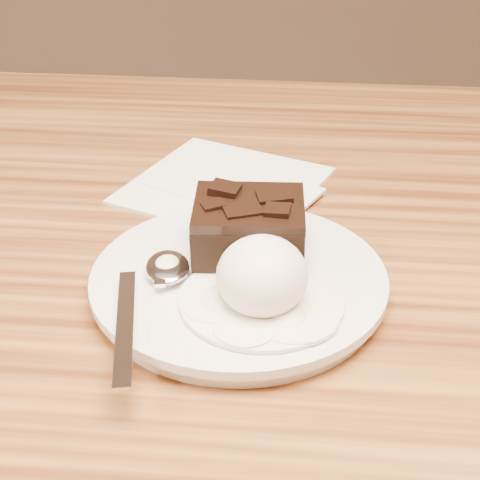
# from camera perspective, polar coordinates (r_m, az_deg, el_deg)

# --- Properties ---
(plate) EXTENTS (0.21, 0.21, 0.02)m
(plate) POSITION_cam_1_polar(r_m,az_deg,el_deg) (0.55, -0.10, -3.34)
(plate) COLOR white
(plate) RESTS_ON dining_table
(brownie) EXTENTS (0.08, 0.07, 0.04)m
(brownie) POSITION_cam_1_polar(r_m,az_deg,el_deg) (0.56, 0.67, 0.58)
(brownie) COLOR black
(brownie) RESTS_ON plate
(ice_cream_scoop) EXTENTS (0.06, 0.07, 0.05)m
(ice_cream_scoop) POSITION_cam_1_polar(r_m,az_deg,el_deg) (0.50, 1.67, -2.71)
(ice_cream_scoop) COLOR white
(ice_cream_scoop) RESTS_ON plate
(melt_puddle) EXTENTS (0.11, 0.11, 0.00)m
(melt_puddle) POSITION_cam_1_polar(r_m,az_deg,el_deg) (0.51, 1.64, -4.59)
(melt_puddle) COLOR #F0E6CF
(melt_puddle) RESTS_ON plate
(spoon) EXTENTS (0.07, 0.18, 0.01)m
(spoon) POSITION_cam_1_polar(r_m,az_deg,el_deg) (0.54, -5.49, -2.20)
(spoon) COLOR silver
(spoon) RESTS_ON plate
(napkin) EXTENTS (0.21, 0.21, 0.01)m
(napkin) POSITION_cam_1_polar(r_m,az_deg,el_deg) (0.70, -1.23, 4.26)
(napkin) COLOR white
(napkin) RESTS_ON dining_table
(crumb_a) EXTENTS (0.01, 0.01, 0.00)m
(crumb_a) POSITION_cam_1_polar(r_m,az_deg,el_deg) (0.50, -0.02, -5.87)
(crumb_a) COLOR black
(crumb_a) RESTS_ON plate
(crumb_b) EXTENTS (0.01, 0.01, 0.00)m
(crumb_b) POSITION_cam_1_polar(r_m,az_deg,el_deg) (0.56, -0.52, -1.51)
(crumb_b) COLOR black
(crumb_b) RESTS_ON plate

